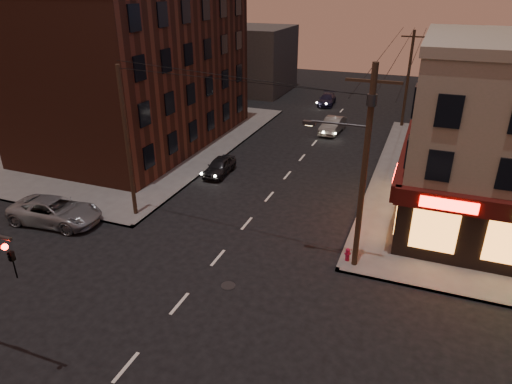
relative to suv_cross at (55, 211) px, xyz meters
The scene contains 14 objects.
ground 11.42m from the suv_cross, 20.56° to the right, with size 120.00×120.00×0.00m, color black.
sidewalk_nw 16.71m from the suv_cross, 116.05° to the left, with size 24.00×28.00×0.15m, color #514F4C.
brick_apartment 16.56m from the suv_cross, 104.33° to the left, with size 12.00×20.00×13.00m, color #482217.
bg_building_ne_a 42.09m from the suv_cross, 54.04° to the left, with size 10.00×12.00×7.00m, color #3F3D3A.
bg_building_nw 38.21m from the suv_cross, 93.51° to the left, with size 9.00×10.00×8.00m, color #3F3D3A.
bg_building_ne_b 53.13m from the suv_cross, 64.72° to the left, with size 8.00×8.00×6.00m, color #3F3D3A.
utility_pole_main 18.15m from the suv_cross, ahead, with size 4.20×0.44×10.00m.
utility_pole_far 33.23m from the suv_cross, 58.04° to the left, with size 0.26×0.26×9.00m, color #382619.
utility_pole_west 6.02m from the suv_cross, 32.88° to the left, with size 0.24×0.24×9.00m, color #382619.
suv_cross is the anchor object (origin of this frame).
sedan_near 11.92m from the suv_cross, 60.47° to the left, with size 1.50×3.72×1.27m, color black.
sedan_mid 26.25m from the suv_cross, 64.08° to the left, with size 1.54×4.42×1.46m, color slate.
sedan_far 35.07m from the suv_cross, 76.00° to the left, with size 1.73×4.26×1.24m, color black.
fire_hydrant 17.19m from the suv_cross, ahead, with size 0.33×0.33×0.72m.
Camera 1 is at (9.19, -14.13, 13.21)m, focal length 32.00 mm.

